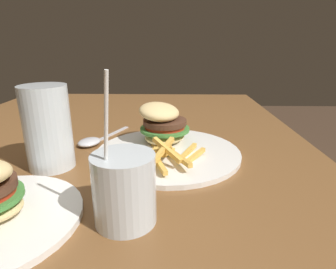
# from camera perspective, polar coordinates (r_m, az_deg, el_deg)

# --- Properties ---
(dining_table) EXTENTS (1.57, 1.04, 0.77)m
(dining_table) POSITION_cam_1_polar(r_m,az_deg,el_deg) (0.67, -15.05, -13.53)
(dining_table) COLOR brown
(dining_table) RESTS_ON ground_plane
(meal_plate_near) EXTENTS (0.32, 0.32, 0.11)m
(meal_plate_near) POSITION_cam_1_polar(r_m,az_deg,el_deg) (0.64, -0.55, -0.80)
(meal_plate_near) COLOR white
(meal_plate_near) RESTS_ON dining_table
(beer_glass) EXTENTS (0.09, 0.09, 0.16)m
(beer_glass) POSITION_cam_1_polar(r_m,az_deg,el_deg) (0.59, -23.20, 0.87)
(beer_glass) COLOR silver
(beer_glass) RESTS_ON dining_table
(juice_glass) EXTENTS (0.09, 0.09, 0.21)m
(juice_glass) POSITION_cam_1_polar(r_m,az_deg,el_deg) (0.40, -8.84, -11.16)
(juice_glass) COLOR silver
(juice_glass) RESTS_ON dining_table
(spoon) EXTENTS (0.19, 0.11, 0.02)m
(spoon) POSITION_cam_1_polar(r_m,az_deg,el_deg) (0.71, -15.34, -1.35)
(spoon) COLOR silver
(spoon) RESTS_ON dining_table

